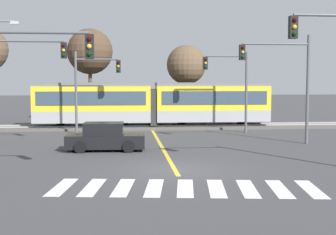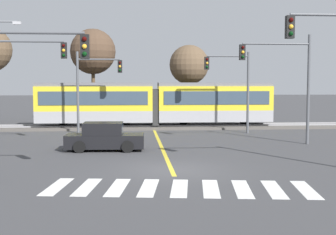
{
  "view_description": "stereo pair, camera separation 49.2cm",
  "coord_description": "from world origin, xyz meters",
  "px_view_note": "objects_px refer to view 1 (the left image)",
  "views": [
    {
      "loc": [
        -2.14,
        -19.49,
        3.81
      ],
      "look_at": [
        0.45,
        7.92,
        1.6
      ],
      "focal_mm": 50.0,
      "sensor_mm": 36.0,
      "label": 1
    },
    {
      "loc": [
        -1.65,
        -19.53,
        3.81
      ],
      "look_at": [
        0.45,
        7.92,
        1.6
      ],
      "focal_mm": 50.0,
      "sensor_mm": 36.0,
      "label": 2
    }
  ],
  "objects_px": {
    "light_rail_tram": "(153,102)",
    "traffic_light_mid_left": "(17,72)",
    "bare_tree_east": "(186,65)",
    "sedan_crossing": "(105,138)",
    "bare_tree_west": "(90,52)",
    "traffic_light_far_right": "(232,79)",
    "traffic_light_mid_right": "(285,73)",
    "traffic_light_near_left": "(27,76)",
    "traffic_light_far_left": "(91,81)"
  },
  "relations": [
    {
      "from": "traffic_light_far_right",
      "to": "traffic_light_far_left",
      "type": "relative_size",
      "value": 1.0
    },
    {
      "from": "sedan_crossing",
      "to": "bare_tree_west",
      "type": "distance_m",
      "value": 17.56
    },
    {
      "from": "light_rail_tram",
      "to": "traffic_light_mid_right",
      "type": "bearing_deg",
      "value": -54.78
    },
    {
      "from": "sedan_crossing",
      "to": "traffic_light_mid_right",
      "type": "distance_m",
      "value": 11.2
    },
    {
      "from": "sedan_crossing",
      "to": "bare_tree_west",
      "type": "xyz_separation_m",
      "value": [
        -1.94,
        16.54,
        5.59
      ]
    },
    {
      "from": "sedan_crossing",
      "to": "traffic_light_near_left",
      "type": "xyz_separation_m",
      "value": [
        -2.48,
        -7.83,
        3.27
      ]
    },
    {
      "from": "traffic_light_far_right",
      "to": "bare_tree_east",
      "type": "xyz_separation_m",
      "value": [
        -2.22,
        7.78,
        1.25
      ]
    },
    {
      "from": "sedan_crossing",
      "to": "traffic_light_mid_right",
      "type": "relative_size",
      "value": 0.66
    },
    {
      "from": "traffic_light_near_left",
      "to": "traffic_light_far_left",
      "type": "relative_size",
      "value": 1.05
    },
    {
      "from": "traffic_light_mid_right",
      "to": "traffic_light_mid_left",
      "type": "height_order",
      "value": "traffic_light_mid_left"
    },
    {
      "from": "traffic_light_near_left",
      "to": "traffic_light_mid_left",
      "type": "distance_m",
      "value": 9.71
    },
    {
      "from": "traffic_light_near_left",
      "to": "traffic_light_far_right",
      "type": "xyz_separation_m",
      "value": [
        11.17,
        15.45,
        -0.1
      ]
    },
    {
      "from": "sedan_crossing",
      "to": "traffic_light_far_right",
      "type": "bearing_deg",
      "value": 41.26
    },
    {
      "from": "light_rail_tram",
      "to": "traffic_light_far_left",
      "type": "relative_size",
      "value": 3.18
    },
    {
      "from": "sedan_crossing",
      "to": "traffic_light_far_right",
      "type": "relative_size",
      "value": 0.73
    },
    {
      "from": "sedan_crossing",
      "to": "bare_tree_west",
      "type": "bearing_deg",
      "value": 96.68
    },
    {
      "from": "sedan_crossing",
      "to": "bare_tree_west",
      "type": "height_order",
      "value": "bare_tree_west"
    },
    {
      "from": "traffic_light_far_right",
      "to": "bare_tree_west",
      "type": "relative_size",
      "value": 0.7
    },
    {
      "from": "light_rail_tram",
      "to": "bare_tree_east",
      "type": "xyz_separation_m",
      "value": [
        3.17,
        3.63,
        3.07
      ]
    },
    {
      "from": "bare_tree_west",
      "to": "traffic_light_near_left",
      "type": "bearing_deg",
      "value": -91.28
    },
    {
      "from": "sedan_crossing",
      "to": "traffic_light_far_right",
      "type": "height_order",
      "value": "traffic_light_far_right"
    },
    {
      "from": "bare_tree_west",
      "to": "bare_tree_east",
      "type": "height_order",
      "value": "bare_tree_west"
    },
    {
      "from": "traffic_light_far_left",
      "to": "bare_tree_west",
      "type": "relative_size",
      "value": 0.7
    },
    {
      "from": "traffic_light_far_left",
      "to": "traffic_light_near_left",
      "type": "bearing_deg",
      "value": -94.29
    },
    {
      "from": "traffic_light_mid_right",
      "to": "bare_tree_west",
      "type": "height_order",
      "value": "bare_tree_west"
    },
    {
      "from": "traffic_light_far_right",
      "to": "bare_tree_east",
      "type": "height_order",
      "value": "bare_tree_east"
    },
    {
      "from": "light_rail_tram",
      "to": "traffic_light_mid_left",
      "type": "relative_size",
      "value": 2.86
    },
    {
      "from": "traffic_light_far_left",
      "to": "traffic_light_mid_left",
      "type": "bearing_deg",
      "value": -118.55
    },
    {
      "from": "traffic_light_far_left",
      "to": "bare_tree_east",
      "type": "xyz_separation_m",
      "value": [
        7.75,
        7.11,
        1.34
      ]
    },
    {
      "from": "bare_tree_west",
      "to": "traffic_light_mid_right",
      "type": "bearing_deg",
      "value": -50.25
    },
    {
      "from": "bare_tree_west",
      "to": "light_rail_tram",
      "type": "bearing_deg",
      "value": -42.27
    },
    {
      "from": "traffic_light_near_left",
      "to": "bare_tree_east",
      "type": "relative_size",
      "value": 0.89
    },
    {
      "from": "sedan_crossing",
      "to": "traffic_light_far_left",
      "type": "relative_size",
      "value": 0.73
    },
    {
      "from": "light_rail_tram",
      "to": "bare_tree_west",
      "type": "distance_m",
      "value": 8.26
    },
    {
      "from": "bare_tree_east",
      "to": "traffic_light_mid_left",
      "type": "bearing_deg",
      "value": -129.5
    },
    {
      "from": "traffic_light_far_right",
      "to": "bare_tree_west",
      "type": "distance_m",
      "value": 14.08
    },
    {
      "from": "sedan_crossing",
      "to": "light_rail_tram",
      "type": "bearing_deg",
      "value": 74.32
    },
    {
      "from": "light_rail_tram",
      "to": "traffic_light_far_left",
      "type": "xyz_separation_m",
      "value": [
        -4.58,
        -3.48,
        1.73
      ]
    },
    {
      "from": "traffic_light_mid_right",
      "to": "bare_tree_west",
      "type": "distance_m",
      "value": 19.56
    },
    {
      "from": "sedan_crossing",
      "to": "traffic_light_far_left",
      "type": "distance_m",
      "value": 8.93
    },
    {
      "from": "sedan_crossing",
      "to": "traffic_light_mid_left",
      "type": "height_order",
      "value": "traffic_light_mid_left"
    },
    {
      "from": "traffic_light_mid_left",
      "to": "traffic_light_far_right",
      "type": "bearing_deg",
      "value": 23.99
    },
    {
      "from": "traffic_light_mid_right",
      "to": "traffic_light_far_right",
      "type": "relative_size",
      "value": 1.11
    },
    {
      "from": "traffic_light_mid_left",
      "to": "bare_tree_east",
      "type": "xyz_separation_m",
      "value": [
        11.41,
        13.84,
        0.85
      ]
    },
    {
      "from": "traffic_light_mid_left",
      "to": "traffic_light_mid_right",
      "type": "bearing_deg",
      "value": 0.07
    },
    {
      "from": "traffic_light_far_left",
      "to": "bare_tree_west",
      "type": "bearing_deg",
      "value": 94.6
    },
    {
      "from": "traffic_light_far_right",
      "to": "traffic_light_near_left",
      "type": "bearing_deg",
      "value": -125.87
    },
    {
      "from": "traffic_light_far_right",
      "to": "bare_tree_west",
      "type": "bearing_deg",
      "value": 140.01
    },
    {
      "from": "traffic_light_mid_right",
      "to": "light_rail_tram",
      "type": "bearing_deg",
      "value": 125.22
    },
    {
      "from": "traffic_light_far_left",
      "to": "sedan_crossing",
      "type": "bearing_deg",
      "value": -81.27
    }
  ]
}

